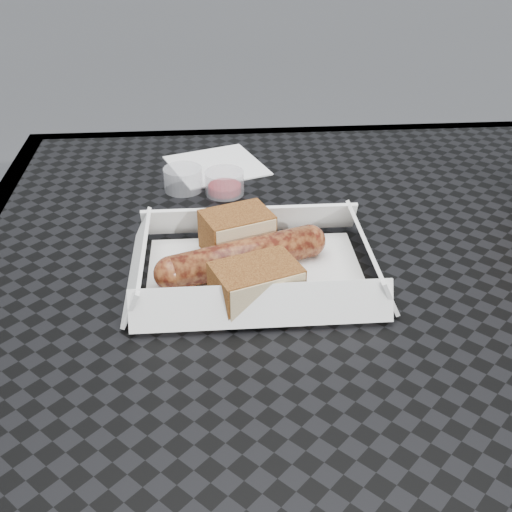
{
  "coord_description": "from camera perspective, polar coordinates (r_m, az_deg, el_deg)",
  "views": [
    {
      "loc": [
        -0.12,
        -0.58,
        1.11
      ],
      "look_at": [
        -0.08,
        -0.04,
        0.78
      ],
      "focal_mm": 45.0,
      "sensor_mm": 36.0,
      "label": 1
    }
  ],
  "objects": [
    {
      "name": "food_tray",
      "position": [
        0.66,
        -0.07,
        -1.62
      ],
      "size": [
        0.22,
        0.15,
        0.0
      ],
      "primitive_type": "cube",
      "color": "white",
      "rests_on": "patio_table"
    },
    {
      "name": "bread_far",
      "position": [
        0.6,
        0.01,
        -2.55
      ],
      "size": [
        0.09,
        0.08,
        0.04
      ],
      "primitive_type": "cube",
      "rotation": [
        0.0,
        0.0,
        0.35
      ],
      "color": "brown",
      "rests_on": "food_tray"
    },
    {
      "name": "veg_garnish",
      "position": [
        0.62,
        5.04,
        -3.72
      ],
      "size": [
        0.03,
        0.03,
        0.0
      ],
      "color": "red",
      "rests_on": "food_tray"
    },
    {
      "name": "condiment_cup_sauce",
      "position": [
        0.82,
        -2.81,
        6.53
      ],
      "size": [
        0.05,
        0.05,
        0.03
      ],
      "primitive_type": "cylinder",
      "color": "maroon",
      "rests_on": "patio_table"
    },
    {
      "name": "bread_near",
      "position": [
        0.69,
        -1.7,
        2.15
      ],
      "size": [
        0.08,
        0.07,
        0.04
      ],
      "primitive_type": "cube",
      "rotation": [
        0.0,
        0.0,
        0.35
      ],
      "color": "brown",
      "rests_on": "food_tray"
    },
    {
      "name": "patio_table",
      "position": [
        0.74,
        5.73,
        -5.05
      ],
      "size": [
        0.8,
        0.8,
        0.74
      ],
      "color": "black",
      "rests_on": "ground"
    },
    {
      "name": "napkin",
      "position": [
        0.91,
        -3.54,
        8.03
      ],
      "size": [
        0.15,
        0.15,
        0.0
      ],
      "primitive_type": "cube",
      "rotation": [
        0.0,
        0.0,
        0.35
      ],
      "color": "white",
      "rests_on": "patio_table"
    },
    {
      "name": "condiment_cup_empty",
      "position": [
        0.84,
        -6.5,
        6.81
      ],
      "size": [
        0.05,
        0.05,
        0.03
      ],
      "primitive_type": "cylinder",
      "color": "silver",
      "rests_on": "patio_table"
    },
    {
      "name": "bratwurst",
      "position": [
        0.65,
        -1.15,
        -0.04
      ],
      "size": [
        0.18,
        0.09,
        0.03
      ],
      "rotation": [
        0.0,
        0.0,
        0.35
      ],
      "color": "brown",
      "rests_on": "food_tray"
    }
  ]
}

